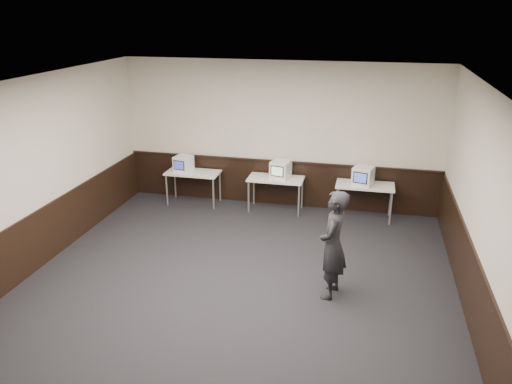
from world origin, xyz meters
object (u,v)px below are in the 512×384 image
emac_center (281,170)px  desk_left (193,175)px  emac_left (183,164)px  desk_center (276,181)px  desk_right (365,188)px  emac_right (363,176)px  person (333,245)px

emac_center → desk_left: bearing=-168.7°
emac_left → emac_center: emac_center is taller
desk_center → emac_left: (-2.11, -0.01, 0.25)m
desk_right → emac_right: (-0.06, -0.04, 0.27)m
emac_right → person: size_ratio=0.29×
desk_center → emac_center: size_ratio=2.56×
emac_left → person: 4.82m
desk_right → emac_center: size_ratio=2.56×
emac_left → desk_left: bearing=13.6°
person → desk_center: bearing=-146.0°
emac_right → person: 3.20m
desk_center → desk_right: (1.90, 0.00, 0.00)m
emac_right → desk_right: bearing=48.5°
desk_left → emac_left: (-0.21, -0.01, 0.25)m
desk_right → emac_left: 4.02m
desk_left → person: 4.68m
desk_center → emac_left: 2.13m
desk_center → emac_center: bearing=10.1°
desk_right → emac_left: emac_left is taller
desk_left → emac_right: size_ratio=2.40×
desk_right → emac_right: size_ratio=2.40×
desk_center → emac_center: (0.10, 0.02, 0.26)m
emac_center → emac_right: (1.75, -0.06, 0.00)m
emac_left → emac_right: emac_right is taller
desk_right → person: 3.25m
emac_left → person: person is taller
emac_left → emac_right: bearing=9.6°
desk_right → desk_left: bearing=180.0°
desk_center → person: bearing=-65.1°
desk_center → emac_right: bearing=-1.2°
desk_center → desk_right: bearing=0.0°
emac_right → desk_left: bearing=-166.0°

